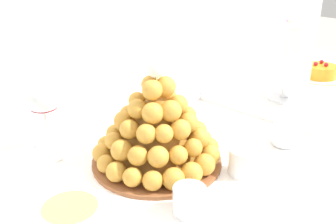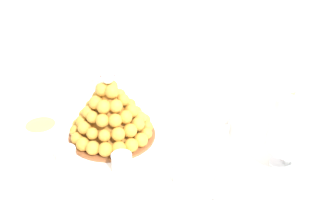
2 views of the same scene
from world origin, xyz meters
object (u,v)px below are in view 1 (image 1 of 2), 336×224
Objects in this scene: dessert_cup_centre at (243,162)px; dessert_cup_mid_right at (285,134)px; wine_glass at (42,98)px; serving_tray at (171,169)px; dessert_cup_mid_left at (189,201)px; creme_brulee_ramekin at (71,212)px; croquembouche at (157,127)px; fruit_tart_plate at (320,74)px; macaron_goblet at (289,53)px.

dessert_cup_mid_right is at bearing -0.51° from dessert_cup_centre.
serving_tray is at bearing -69.75° from wine_glass.
dessert_cup_mid_left is 0.55× the size of creme_brulee_ramekin.
wine_glass is (-0.10, 0.25, 0.02)m from croquembouche.
dessert_cup_mid_right is 0.54m from wine_glass.
dessert_cup_mid_left is at bearing 180.00° from dessert_cup_centre.
croquembouche is at bearing -67.79° from wine_glass.
fruit_tart_plate is (0.77, -0.01, -0.07)m from croquembouche.
wine_glass reaches higher than fruit_tart_plate.
serving_tray is 3.72× the size of fruit_tart_plate.
creme_brulee_ramekin is at bearing 138.11° from dessert_cup_mid_left.
macaron_goblet reaches higher than croquembouche.
croquembouche reaches higher than dessert_cup_mid_right.
dessert_cup_centre is (0.08, -0.15, -0.06)m from croquembouche.
wine_glass is (-0.02, 0.40, 0.08)m from dessert_cup_mid_left.
croquembouche is 1.10× the size of macaron_goblet.
fruit_tart_plate reaches higher than dessert_cup_mid_left.
croquembouche reaches higher than dessert_cup_centre.
croquembouche reaches higher than dessert_cup_mid_left.
wine_glass is at bearing 112.21° from croquembouche.
dessert_cup_mid_right is 0.49m from creme_brulee_ramekin.
dessert_cup_mid_right is at bearing -31.34° from croquembouche.
dessert_cup_mid_right is (0.33, -0.00, 0.00)m from dessert_cup_mid_left.
dessert_cup_mid_left is 0.62m from macaron_goblet.
dessert_cup_centre is at bearing -0.00° from dessert_cup_mid_left.
macaron_goblet reaches higher than dessert_cup_centre.
wine_glass is (-0.35, 0.40, 0.08)m from dessert_cup_mid_right.
macaron_goblet is (0.60, 0.14, 0.11)m from dessert_cup_mid_left.
dessert_cup_centre reaches higher than fruit_tart_plate.
croquembouche is 0.18m from dessert_cup_mid_left.
dessert_cup_centre is 0.17m from dessert_cup_mid_right.
croquembouche is 0.27m from wine_glass.
croquembouche is 4.74× the size of dessert_cup_mid_right.
dessert_cup_centre is at bearing -61.72° from croquembouche.
dessert_cup_mid_right is 0.35× the size of wine_glass.
dessert_cup_mid_right is 0.23× the size of macaron_goblet.
wine_glass is at bearing 114.59° from dessert_cup_centre.
croquembouche is 0.52m from macaron_goblet.
dessert_cup_mid_left is at bearing -118.05° from croquembouche.
dessert_cup_centre is 0.56× the size of creme_brulee_ramekin.
croquembouche is 1.43× the size of fruit_tart_plate.
creme_brulee_ramekin is (-0.48, 0.13, -0.01)m from dessert_cup_mid_right.
macaron_goblet reaches higher than dessert_cup_mid_left.
serving_tray is 0.09m from croquembouche.
dessert_cup_mid_right is (0.25, -0.12, 0.03)m from serving_tray.
dessert_cup_mid_right is 0.55× the size of creme_brulee_ramekin.
creme_brulee_ramekin is 0.64× the size of wine_glass.
wine_glass is at bearing 163.38° from fruit_tart_plate.
croquembouche is at bearing 148.66° from dessert_cup_mid_right.
dessert_cup_centre is 0.44m from wine_glass.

